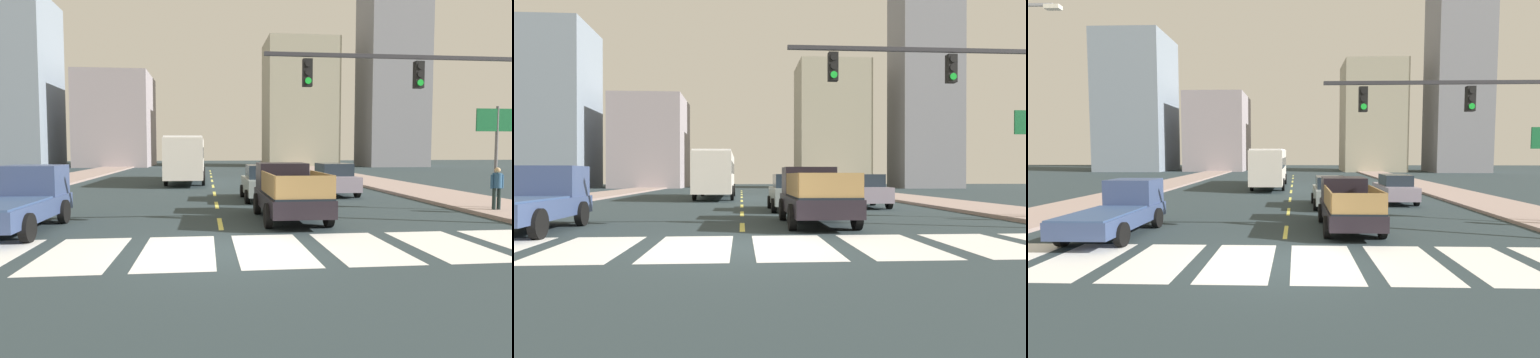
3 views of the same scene
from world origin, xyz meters
The scene contains 26 objects.
ground_plane centered at (0.00, 0.00, 0.00)m, with size 160.00×160.00×0.00m, color #283539.
sidewalk_right centered at (11.67, 18.00, 0.07)m, with size 3.94×110.00×0.15m, color gray.
sidewalk_left centered at (-11.67, 18.00, 0.07)m, with size 3.94×110.00×0.15m, color gray.
crosswalk_stripe_1 centered at (-5.75, 0.00, 0.00)m, with size 1.79×3.74×0.01m, color silver.
crosswalk_stripe_2 centered at (-3.45, 0.00, 0.00)m, with size 1.79×3.74×0.01m, color silver.
crosswalk_stripe_3 centered at (-1.15, 0.00, 0.00)m, with size 1.79×3.74×0.01m, color silver.
crosswalk_stripe_4 centered at (1.15, 0.00, 0.00)m, with size 1.79×3.74×0.01m, color silver.
crosswalk_stripe_5 centered at (3.45, 0.00, 0.00)m, with size 1.79×3.74×0.01m, color silver.
crosswalk_stripe_6 centered at (5.75, 0.00, 0.00)m, with size 1.79×3.74×0.01m, color silver.
lane_dash_0 centered at (0.00, 4.00, 0.00)m, with size 0.16×2.40×0.01m, color #D5CC53.
lane_dash_1 centered at (0.00, 9.00, 0.00)m, with size 0.16×2.40×0.01m, color #D5CC53.
lane_dash_2 centered at (0.00, 14.00, 0.00)m, with size 0.16×2.40×0.01m, color #D5CC53.
lane_dash_3 centered at (0.00, 19.00, 0.00)m, with size 0.16×2.40×0.01m, color #D5CC53.
lane_dash_4 centered at (0.00, 24.00, 0.00)m, with size 0.16×2.40×0.01m, color #D5CC53.
lane_dash_5 centered at (0.00, 29.00, 0.00)m, with size 0.16×2.40×0.01m, color #D5CC53.
lane_dash_6 centered at (0.00, 34.00, 0.00)m, with size 0.16×2.40×0.01m, color #D5CC53.
lane_dash_7 centered at (0.00, 39.00, 0.00)m, with size 0.16×2.40×0.01m, color #D5CC53.
pickup_stakebed centered at (2.47, 4.98, 0.94)m, with size 2.18×5.20×1.96m.
pickup_dark centered at (-6.21, 3.60, 0.92)m, with size 2.18×5.20×1.96m.
city_bus centered at (-1.89, 22.53, 1.95)m, with size 2.72×10.80×3.32m.
sedan_near_right centered at (2.31, 10.74, 0.86)m, with size 2.02×4.40×1.72m.
sedan_near_left centered at (6.35, 12.61, 0.86)m, with size 2.02×4.40×1.72m.
traffic_signal_gantry centered at (7.40, 2.77, 4.20)m, with size 9.07×0.27×6.00m.
block_mid_left centered at (-12.79, 54.09, 6.34)m, with size 9.51×11.37×12.69m, color gray.
block_mid_right centered at (-25.92, 52.14, 11.02)m, with size 10.60×10.51×22.04m, color gray.
block_low_left centered at (12.58, 51.61, 8.65)m, with size 9.49×8.49×17.30m, color #9F9983.
Camera 3 is at (0.40, -10.31, 3.05)m, focal length 26.53 mm.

